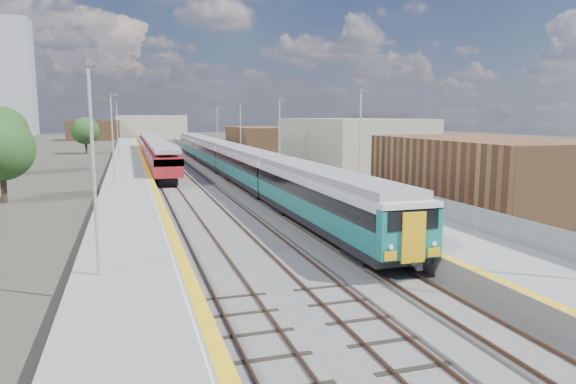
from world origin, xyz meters
name	(u,v)px	position (x,y,z in m)	size (l,w,h in m)	color
ground	(208,173)	(0.00, 50.00, 0.00)	(320.00, 320.00, 0.00)	#47443A
ballast_bed	(187,171)	(-2.25, 52.50, 0.03)	(10.50, 155.00, 0.06)	#565451
tracks	(190,169)	(-1.65, 54.18, 0.11)	(8.96, 160.00, 0.17)	#4C3323
platform_right	(246,165)	(5.28, 52.49, 0.54)	(4.70, 155.00, 8.52)	slate
platform_left	(129,169)	(-9.05, 52.49, 0.52)	(4.30, 155.00, 8.52)	slate
buildings	(90,101)	(-18.12, 138.60, 10.70)	(72.00, 185.50, 40.00)	brown
green_train	(228,158)	(1.50, 44.94, 2.16)	(2.78, 77.42, 3.06)	black
red_train	(154,149)	(-5.50, 64.60, 2.05)	(2.75, 55.72, 3.47)	black
tree_a	(1,149)	(-18.31, 32.96, 4.23)	(4.96, 4.96, 6.72)	#382619
tree_b	(2,132)	(-22.53, 54.12, 4.90)	(5.75, 5.75, 7.79)	#382619
tree_c	(85,131)	(-16.13, 87.39, 4.13)	(4.84, 4.84, 6.56)	#382619
tree_d	(345,137)	(24.18, 64.91, 3.46)	(4.06, 4.06, 5.50)	#382619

